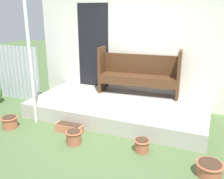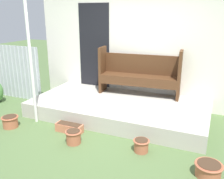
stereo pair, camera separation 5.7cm
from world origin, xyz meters
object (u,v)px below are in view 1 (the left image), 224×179
at_px(flower_pot_middle, 74,137).
at_px(planter_box_rect, 69,128).
at_px(bench, 139,72).
at_px(support_post, 30,62).
at_px(flower_pot_far_right, 209,168).
at_px(flower_pot_left, 10,122).
at_px(flower_pot_right, 142,145).

height_order(flower_pot_middle, planter_box_rect, flower_pot_middle).
distance_m(bench, planter_box_rect, 2.04).
bearing_deg(bench, support_post, -140.71).
bearing_deg(support_post, flower_pot_far_right, -8.27).
relative_size(flower_pot_left, flower_pot_middle, 1.13).
distance_m(flower_pot_right, flower_pot_far_right, 1.04).
bearing_deg(planter_box_rect, flower_pot_right, -4.85).
relative_size(flower_pot_middle, flower_pot_right, 1.07).
relative_size(support_post, planter_box_rect, 4.76).
distance_m(flower_pot_far_right, planter_box_rect, 2.46).
bearing_deg(bench, flower_pot_left, -138.93).
height_order(flower_pot_left, flower_pot_far_right, flower_pot_left).
bearing_deg(planter_box_rect, flower_pot_left, -166.46).
xyz_separation_m(bench, flower_pot_right, (0.63, -1.84, -0.72)).
bearing_deg(bench, planter_box_rect, -119.34).
distance_m(bench, flower_pot_far_right, 2.75).
distance_m(flower_pot_middle, flower_pot_right, 1.14).
relative_size(flower_pot_right, flower_pot_far_right, 0.70).
bearing_deg(planter_box_rect, bench, 65.50).
distance_m(support_post, flower_pot_right, 2.54).
relative_size(bench, flower_pot_right, 6.93).
bearing_deg(flower_pot_middle, flower_pot_right, 10.27).
bearing_deg(flower_pot_right, flower_pot_far_right, -13.02).
height_order(flower_pot_left, flower_pot_middle, flower_pot_middle).
bearing_deg(planter_box_rect, flower_pot_middle, -47.97).
bearing_deg(flower_pot_far_right, flower_pot_left, 178.76).
bearing_deg(flower_pot_left, flower_pot_middle, -1.83).
distance_m(support_post, bench, 2.33).
relative_size(bench, flower_pot_middle, 6.47).
relative_size(support_post, bench, 1.33).
xyz_separation_m(flower_pot_right, planter_box_rect, (-1.42, 0.12, -0.03)).
height_order(flower_pot_right, planter_box_rect, flower_pot_right).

